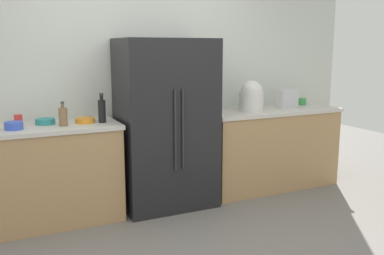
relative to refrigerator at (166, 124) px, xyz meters
name	(u,v)px	position (x,y,z in m)	size (l,w,h in m)	color
kitchen_back_panel	(134,64)	(-0.20, 0.39, 0.60)	(5.39, 0.10, 2.93)	silver
counter_left	(54,174)	(-1.12, 0.04, -0.39)	(1.23, 0.62, 0.93)	tan
counter_right	(270,148)	(1.32, 0.04, -0.40)	(1.63, 0.62, 0.93)	tan
refrigerator	(166,124)	(0.00, 0.00, 0.00)	(0.95, 0.67, 1.72)	black
toaster	(287,99)	(1.55, 0.04, 0.18)	(0.23, 0.14, 0.22)	silver
rice_cooker	(251,97)	(1.04, 0.03, 0.23)	(0.27, 0.27, 0.34)	silver
bottle_a	(102,110)	(-0.66, -0.01, 0.19)	(0.07, 0.07, 0.28)	black
bottle_b	(63,116)	(-1.02, -0.04, 0.16)	(0.08, 0.08, 0.22)	brown
cup_a	(18,120)	(-1.39, 0.19, 0.12)	(0.07, 0.07, 0.09)	red
cup_b	(302,101)	(1.90, 0.19, 0.11)	(0.09, 0.09, 0.08)	green
bowl_a	(45,121)	(-1.16, 0.12, 0.09)	(0.18, 0.18, 0.05)	teal
bowl_b	(14,126)	(-1.44, -0.04, 0.10)	(0.16, 0.16, 0.07)	blue
bowl_c	(85,120)	(-0.81, 0.04, 0.09)	(0.18, 0.18, 0.05)	orange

